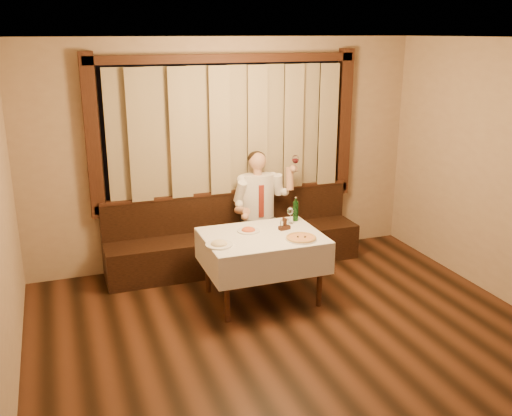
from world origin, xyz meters
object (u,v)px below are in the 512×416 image
object	(u,v)px
dining_table	(262,244)
banquette	(234,242)
green_bottle	(296,211)
seated_man	(260,201)
pasta_red	(248,229)
pasta_cream	(219,242)
pizza	(301,238)
cruet_caddy	(284,225)

from	to	relation	value
dining_table	banquette	bearing A→B (deg)	90.00
green_bottle	seated_man	distance (m)	0.65
pasta_red	pasta_cream	world-z (taller)	pasta_cream
dining_table	pizza	xyz separation A→B (m)	(0.34, -0.27, 0.12)
pizza	seated_man	distance (m)	1.21
cruet_caddy	seated_man	size ratio (longest dim) A/B	0.09
dining_table	seated_man	distance (m)	1.00
dining_table	seated_man	xyz separation A→B (m)	(0.32, 0.93, 0.19)
pizza	pasta_cream	xyz separation A→B (m)	(-0.87, 0.11, 0.02)
banquette	pizza	world-z (taller)	banquette
pasta_red	pizza	bearing A→B (deg)	-43.55
banquette	cruet_caddy	distance (m)	1.11
green_bottle	seated_man	world-z (taller)	seated_man
green_bottle	seated_man	bearing A→B (deg)	108.98
green_bottle	banquette	bearing A→B (deg)	127.04
pizza	dining_table	bearing A→B (deg)	141.19
pasta_red	green_bottle	size ratio (longest dim) A/B	0.87
green_bottle	cruet_caddy	world-z (taller)	green_bottle
banquette	cruet_caddy	world-z (taller)	banquette
green_bottle	cruet_caddy	size ratio (longest dim) A/B	2.07
pizza	pasta_red	distance (m)	0.61
dining_table	pasta_red	world-z (taller)	pasta_red
dining_table	pasta_cream	size ratio (longest dim) A/B	4.52
cruet_caddy	pasta_red	bearing A→B (deg)	158.38
banquette	cruet_caddy	bearing A→B (deg)	-72.94
pizza	cruet_caddy	xyz separation A→B (m)	(-0.05, 0.35, 0.03)
banquette	cruet_caddy	size ratio (longest dim) A/B	23.31
green_bottle	cruet_caddy	bearing A→B (deg)	-134.59
pasta_red	green_bottle	xyz separation A→B (m)	(0.64, 0.17, 0.09)
seated_man	pasta_red	bearing A→B (deg)	-118.59
pasta_cream	green_bottle	size ratio (longest dim) A/B	0.99
pasta_red	green_bottle	distance (m)	0.66
banquette	cruet_caddy	xyz separation A→B (m)	(0.29, -0.95, 0.49)
cruet_caddy	seated_man	xyz separation A→B (m)	(0.03, 0.86, 0.03)
pasta_red	pasta_cream	distance (m)	0.52
seated_man	pizza	bearing A→B (deg)	-89.19
dining_table	green_bottle	size ratio (longest dim) A/B	4.47
dining_table	pasta_cream	bearing A→B (deg)	-163.58
pasta_red	cruet_caddy	distance (m)	0.40
seated_man	pasta_cream	bearing A→B (deg)	-127.95
pizza	pasta_red	xyz separation A→B (m)	(-0.44, 0.42, 0.02)
pasta_cream	green_bottle	xyz separation A→B (m)	(1.06, 0.48, 0.08)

